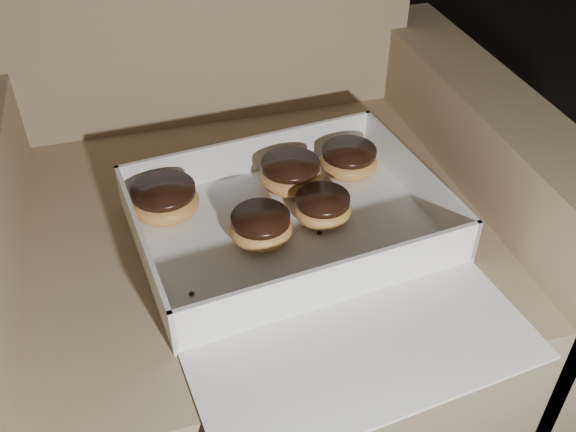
% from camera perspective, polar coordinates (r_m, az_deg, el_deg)
% --- Properties ---
extents(armchair, '(0.83, 0.70, 0.86)m').
position_cam_1_polar(armchair, '(1.02, -3.76, -2.64)').
color(armchair, '#857154').
rests_on(armchair, floor).
extents(bakery_box, '(0.44, 0.50, 0.07)m').
position_cam_1_polar(bakery_box, '(0.82, 1.31, -2.40)').
color(bakery_box, white).
rests_on(bakery_box, armchair).
extents(donut_a, '(0.09, 0.09, 0.04)m').
position_cam_1_polar(donut_a, '(0.95, 5.41, 4.95)').
color(donut_a, '#DF9E4D').
rests_on(donut_a, bakery_box).
extents(donut_b, '(0.08, 0.08, 0.04)m').
position_cam_1_polar(donut_b, '(0.82, -2.43, -0.98)').
color(donut_b, '#DF9E4D').
rests_on(donut_b, bakery_box).
extents(donut_c, '(0.09, 0.09, 0.04)m').
position_cam_1_polar(donut_c, '(0.91, 0.21, 3.76)').
color(donut_c, '#DF9E4D').
rests_on(donut_c, bakery_box).
extents(donut_d, '(0.08, 0.08, 0.04)m').
position_cam_1_polar(donut_d, '(0.86, 3.08, 0.76)').
color(donut_d, '#DF9E4D').
rests_on(donut_d, bakery_box).
extents(donut_e, '(0.09, 0.09, 0.05)m').
position_cam_1_polar(donut_e, '(0.88, -10.90, 1.39)').
color(donut_e, '#DF9E4D').
rests_on(donut_e, bakery_box).
extents(crumb_a, '(0.01, 0.01, 0.00)m').
position_cam_1_polar(crumb_a, '(0.79, 3.08, -4.92)').
color(crumb_a, black).
rests_on(crumb_a, bakery_box).
extents(crumb_b, '(0.01, 0.01, 0.00)m').
position_cam_1_polar(crumb_b, '(0.84, 2.81, -1.51)').
color(crumb_b, black).
rests_on(crumb_b, bakery_box).
extents(crumb_c, '(0.01, 0.01, 0.00)m').
position_cam_1_polar(crumb_c, '(0.73, -8.80, -10.05)').
color(crumb_c, black).
rests_on(crumb_c, bakery_box).
extents(crumb_d, '(0.01, 0.01, 0.00)m').
position_cam_1_polar(crumb_d, '(0.74, -7.54, -9.32)').
color(crumb_d, black).
rests_on(crumb_d, bakery_box).
extents(crumb_e, '(0.01, 0.01, 0.00)m').
position_cam_1_polar(crumb_e, '(0.77, -8.57, -6.86)').
color(crumb_e, black).
rests_on(crumb_e, bakery_box).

